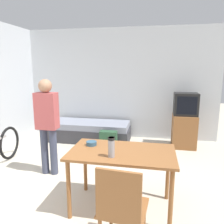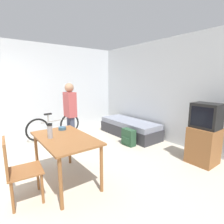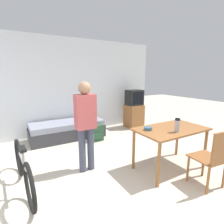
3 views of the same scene
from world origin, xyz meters
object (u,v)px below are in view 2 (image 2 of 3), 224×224
at_px(wooden_chair, 16,168).
at_px(daybed, 129,128).
at_px(dining_table, 65,143).
at_px(mate_bowl, 62,128).
at_px(thermos_flask, 50,130).
at_px(tv, 204,136).
at_px(person_standing, 70,111).
at_px(bicycle, 55,126).
at_px(backpack, 128,137).

bearing_deg(wooden_chair, daybed, 111.45).
distance_m(dining_table, mate_bowl, 0.45).
height_order(daybed, thermos_flask, thermos_flask).
distance_m(dining_table, thermos_flask, 0.31).
distance_m(thermos_flask, mate_bowl, 0.47).
xyz_separation_m(tv, person_standing, (-2.36, -1.75, 0.34)).
bearing_deg(mate_bowl, wooden_chair, -58.45).
bearing_deg(bicycle, thermos_flask, -20.16).
bearing_deg(wooden_chair, bicycle, 151.00).
bearing_deg(thermos_flask, bicycle, 159.84).
bearing_deg(daybed, bicycle, -122.52).
relative_size(wooden_chair, backpack, 2.18).
height_order(daybed, wooden_chair, wooden_chair).
relative_size(wooden_chair, thermos_flask, 3.99).
xyz_separation_m(daybed, bicycle, (-1.18, -1.85, 0.10)).
distance_m(daybed, bicycle, 2.19).
height_order(dining_table, person_standing, person_standing).
bearing_deg(bicycle, mate_bowl, -14.65).
height_order(tv, thermos_flask, tv).
height_order(person_standing, thermos_flask, person_standing).
relative_size(daybed, wooden_chair, 2.09).
xyz_separation_m(wooden_chair, bicycle, (-2.43, 1.35, -0.19)).
relative_size(dining_table, wooden_chair, 1.38).
bearing_deg(backpack, dining_table, -73.16).
bearing_deg(wooden_chair, mate_bowl, 121.55).
relative_size(daybed, backpack, 4.57).
bearing_deg(backpack, person_standing, -121.41).
bearing_deg(thermos_flask, backpack, 102.99).
bearing_deg(dining_table, thermos_flask, -115.07).
distance_m(tv, bicycle, 3.83).
xyz_separation_m(daybed, dining_table, (1.15, -2.47, 0.44)).
distance_m(dining_table, person_standing, 1.51).
height_order(wooden_chair, bicycle, wooden_chair).
distance_m(daybed, person_standing, 1.92).
bearing_deg(bicycle, tv, 28.32).
relative_size(tv, wooden_chair, 1.32).
height_order(dining_table, backpack, dining_table).
height_order(tv, wooden_chair, tv).
bearing_deg(wooden_chair, dining_table, 98.03).
relative_size(bicycle, mate_bowl, 11.87).
distance_m(person_standing, backpack, 1.59).
distance_m(wooden_chair, mate_bowl, 1.03).
relative_size(wooden_chair, bicycle, 0.58).
bearing_deg(mate_bowl, bicycle, 165.35).
distance_m(daybed, mate_bowl, 2.52).
height_order(tv, backpack, tv).
bearing_deg(person_standing, bicycle, -176.53).
height_order(bicycle, person_standing, person_standing).
xyz_separation_m(daybed, mate_bowl, (0.73, -2.35, 0.56)).
distance_m(mate_bowl, backpack, 1.88).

